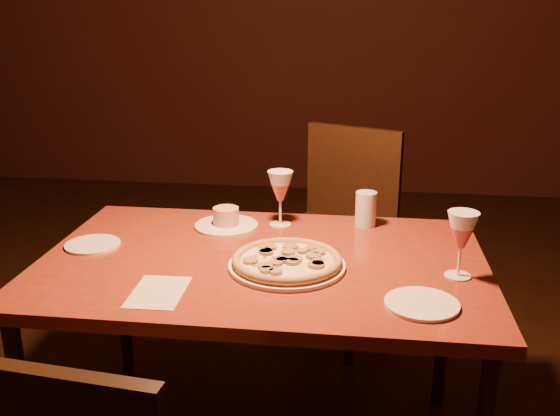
# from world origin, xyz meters

# --- Properties ---
(back_wall) EXTENTS (6.00, 0.04, 3.00)m
(back_wall) POSITION_xyz_m (0.00, 3.50, 1.50)
(back_wall) COLOR #341210
(back_wall) RESTS_ON floor
(dining_table) EXTENTS (1.38, 0.89, 0.74)m
(dining_table) POSITION_xyz_m (0.18, 0.22, 0.67)
(dining_table) COLOR maroon
(dining_table) RESTS_ON floor
(chair_far) EXTENTS (0.60, 0.60, 0.96)m
(chair_far) POSITION_xyz_m (0.39, 1.15, 0.54)
(chair_far) COLOR black
(chair_far) RESTS_ON floor
(pizza_plate) EXTENTS (0.35, 0.35, 0.04)m
(pizza_plate) POSITION_xyz_m (0.27, 0.16, 0.76)
(pizza_plate) COLOR white
(pizza_plate) RESTS_ON dining_table
(ramekin_saucer) EXTENTS (0.22, 0.22, 0.07)m
(ramekin_saucer) POSITION_xyz_m (0.01, 0.49, 0.76)
(ramekin_saucer) COLOR white
(ramekin_saucer) RESTS_ON dining_table
(wine_glass_far) EXTENTS (0.09, 0.09, 0.20)m
(wine_glass_far) POSITION_xyz_m (0.20, 0.54, 0.83)
(wine_glass_far) COLOR #C45351
(wine_glass_far) RESTS_ON dining_table
(wine_glass_right) EXTENTS (0.09, 0.09, 0.20)m
(wine_glass_right) POSITION_xyz_m (0.77, 0.17, 0.83)
(wine_glass_right) COLOR #C45351
(wine_glass_right) RESTS_ON dining_table
(water_tumbler) EXTENTS (0.07, 0.07, 0.12)m
(water_tumbler) POSITION_xyz_m (0.50, 0.57, 0.80)
(water_tumbler) COLOR silver
(water_tumbler) RESTS_ON dining_table
(side_plate_left) EXTENTS (0.18, 0.18, 0.01)m
(side_plate_left) POSITION_xyz_m (-0.38, 0.25, 0.74)
(side_plate_left) COLOR white
(side_plate_left) RESTS_ON dining_table
(side_plate_near) EXTENTS (0.20, 0.20, 0.01)m
(side_plate_near) POSITION_xyz_m (0.65, -0.03, 0.74)
(side_plate_near) COLOR white
(side_plate_near) RESTS_ON dining_table
(menu_card) EXTENTS (0.15, 0.21, 0.00)m
(menu_card) POSITION_xyz_m (-0.06, -0.05, 0.74)
(menu_card) COLOR beige
(menu_card) RESTS_ON dining_table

